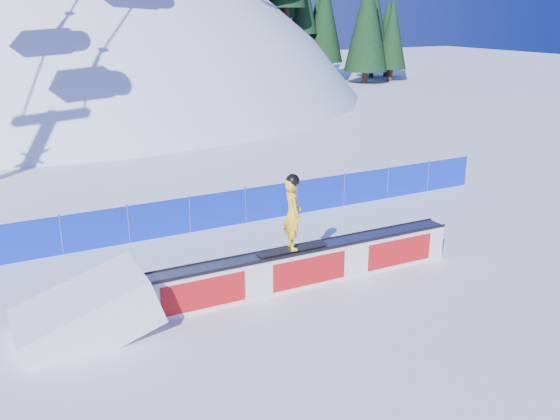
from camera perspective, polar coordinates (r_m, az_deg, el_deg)
ground at (r=17.09m, az=0.39°, el=-6.04°), size 160.00×160.00×0.00m
snow_hill at (r=61.46m, az=-19.11°, el=-7.04°), size 64.00×64.00×64.00m
safety_fence at (r=20.67m, az=-5.65°, el=-0.02°), size 22.05×0.05×1.30m
rail_box at (r=16.36m, az=2.22°, el=-5.18°), size 8.92×0.79×1.07m
snow_ramp at (r=14.91m, az=-17.10°, el=-10.72°), size 3.16×2.01×1.95m
snowboarder at (r=15.66m, az=1.15°, el=-0.28°), size 1.92×0.76×2.00m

